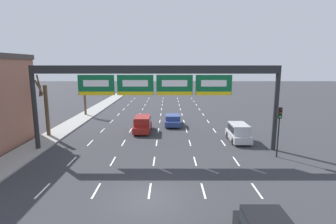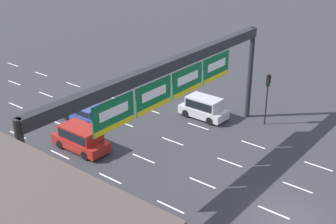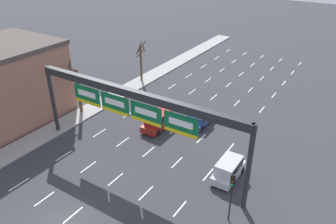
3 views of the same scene
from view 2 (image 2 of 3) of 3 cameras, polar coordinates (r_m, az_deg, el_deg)
name	(u,v)px [view 2 (image 2 of 3)]	position (r m, az deg, el deg)	size (l,w,h in m)	color
ground_plane	(290,219)	(28.00, 14.60, -12.52)	(220.00, 220.00, 0.00)	#333338
lane_dashes	(118,148)	(34.42, -6.14, -4.36)	(13.32, 67.00, 0.01)	white
sign_gantry	(168,79)	(28.93, -0.05, 3.99)	(21.81, 0.70, 7.58)	#232628
suv_silver	(204,107)	(38.62, 4.38, 0.65)	(1.80, 3.99, 1.80)	#B7B7BC
suv_red	(81,137)	(34.13, -10.59, -3.03)	(1.88, 4.40, 1.82)	maroon
car_blue	(87,113)	(38.55, -9.89, -0.11)	(1.97, 4.36, 1.39)	navy
traffic_light_near_gantry	(268,89)	(37.37, 12.07, 2.71)	(0.30, 0.35, 4.22)	black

